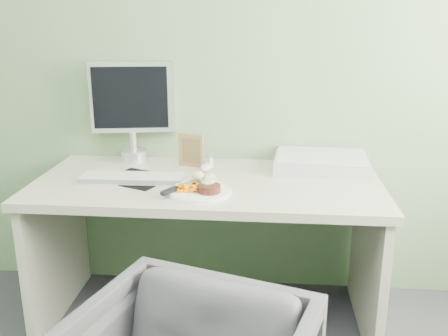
# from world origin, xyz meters

# --- Properties ---
(wall_back) EXTENTS (3.50, 0.00, 3.50)m
(wall_back) POSITION_xyz_m (0.00, 2.00, 1.35)
(wall_back) COLOR #69865E
(wall_back) RESTS_ON floor
(desk) EXTENTS (1.60, 0.75, 0.73)m
(desk) POSITION_xyz_m (0.00, 1.62, 0.55)
(desk) COLOR #C1B3A1
(desk) RESTS_ON floor
(plate) EXTENTS (0.27, 0.27, 0.01)m
(plate) POSITION_xyz_m (-0.01, 1.45, 0.74)
(plate) COLOR white
(plate) RESTS_ON desk
(steak) EXTENTS (0.13, 0.13, 0.03)m
(steak) POSITION_xyz_m (0.03, 1.43, 0.76)
(steak) COLOR black
(steak) RESTS_ON plate
(potato_pile) EXTENTS (0.14, 0.11, 0.07)m
(potato_pile) POSITION_xyz_m (0.03, 1.51, 0.78)
(potato_pile) COLOR tan
(potato_pile) RESTS_ON plate
(carrot_heap) EXTENTS (0.09, 0.08, 0.05)m
(carrot_heap) POSITION_xyz_m (-0.06, 1.44, 0.77)
(carrot_heap) COLOR orange
(carrot_heap) RESTS_ON plate
(steak_knife) EXTENTS (0.14, 0.23, 0.02)m
(steak_knife) POSITION_xyz_m (-0.11, 1.43, 0.76)
(steak_knife) COLOR silver
(steak_knife) RESTS_ON plate
(mousepad) EXTENTS (0.35, 0.33, 0.00)m
(mousepad) POSITION_xyz_m (-0.33, 1.61, 0.73)
(mousepad) COLOR black
(mousepad) RESTS_ON desk
(keyboard) EXTENTS (0.47, 0.15, 0.02)m
(keyboard) POSITION_xyz_m (-0.35, 1.59, 0.75)
(keyboard) COLOR white
(keyboard) RESTS_ON desk
(computer_mouse) EXTENTS (0.06, 0.10, 0.03)m
(computer_mouse) POSITION_xyz_m (-0.03, 1.78, 0.75)
(computer_mouse) COLOR white
(computer_mouse) RESTS_ON desk
(photo_frame) EXTENTS (0.13, 0.05, 0.17)m
(photo_frame) POSITION_xyz_m (-0.11, 1.84, 0.81)
(photo_frame) COLOR #956845
(photo_frame) RESTS_ON desk
(eyedrop_bottle) EXTENTS (0.02, 0.02, 0.07)m
(eyedrop_bottle) POSITION_xyz_m (-0.01, 1.82, 0.76)
(eyedrop_bottle) COLOR white
(eyedrop_bottle) RESTS_ON desk
(scanner) EXTENTS (0.47, 0.33, 0.07)m
(scanner) POSITION_xyz_m (0.54, 1.84, 0.77)
(scanner) COLOR silver
(scanner) RESTS_ON desk
(monitor) EXTENTS (0.43, 0.14, 0.51)m
(monitor) POSITION_xyz_m (-0.43, 1.94, 1.02)
(monitor) COLOR silver
(monitor) RESTS_ON desk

